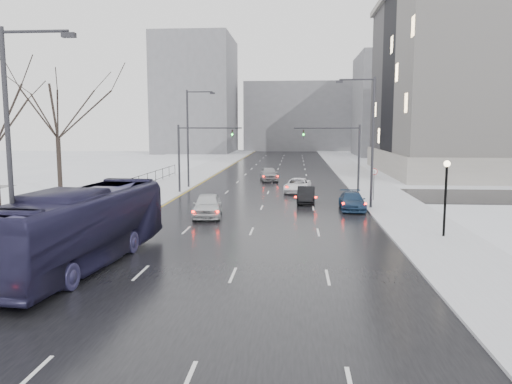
% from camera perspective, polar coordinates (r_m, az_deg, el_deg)
% --- Properties ---
extents(road, '(16.00, 150.00, 0.04)m').
position_cam_1_polar(road, '(58.78, 1.99, 1.31)').
color(road, black).
rests_on(road, ground).
extents(cross_road, '(130.00, 10.00, 0.04)m').
position_cam_1_polar(cross_road, '(46.88, 1.33, -0.24)').
color(cross_road, black).
rests_on(cross_road, ground).
extents(sidewalk_left, '(5.00, 150.00, 0.16)m').
position_cam_1_polar(sidewalk_left, '(60.17, -8.05, 1.44)').
color(sidewalk_left, silver).
rests_on(sidewalk_left, ground).
extents(sidewalk_right, '(5.00, 150.00, 0.16)m').
position_cam_1_polar(sidewalk_right, '(59.24, 12.19, 1.26)').
color(sidewalk_right, silver).
rests_on(sidewalk_right, ground).
extents(park_strip, '(14.00, 150.00, 0.12)m').
position_cam_1_polar(park_strip, '(62.92, -16.53, 1.45)').
color(park_strip, white).
rests_on(park_strip, ground).
extents(tree_park_e, '(9.45, 9.45, 13.50)m').
position_cam_1_polar(tree_park_e, '(47.64, -21.39, -0.66)').
color(tree_park_e, black).
rests_on(tree_park_e, ground).
extents(iron_fence, '(0.06, 70.00, 1.30)m').
position_cam_1_polar(iron_fence, '(32.84, -23.93, -2.63)').
color(iron_fence, black).
rests_on(iron_fence, sidewalk_left).
extents(streetlight_r_mid, '(2.95, 0.25, 10.00)m').
position_cam_1_polar(streetlight_r_mid, '(38.79, 12.87, 6.27)').
color(streetlight_r_mid, '#2D2D33').
rests_on(streetlight_r_mid, ground).
extents(streetlight_l_near, '(2.95, 0.25, 10.00)m').
position_cam_1_polar(streetlight_l_near, '(21.33, -25.91, 4.91)').
color(streetlight_l_near, '#2D2D33').
rests_on(streetlight_l_near, ground).
extents(streetlight_l_far, '(2.95, 0.25, 10.00)m').
position_cam_1_polar(streetlight_l_far, '(51.54, -7.56, 6.63)').
color(streetlight_l_far, '#2D2D33').
rests_on(streetlight_l_far, ground).
extents(lamppost_r_mid, '(0.36, 0.36, 4.28)m').
position_cam_1_polar(lamppost_r_mid, '(29.79, 20.88, 0.51)').
color(lamppost_r_mid, black).
rests_on(lamppost_r_mid, sidewalk_right).
extents(mast_signal_right, '(6.10, 0.33, 6.50)m').
position_cam_1_polar(mast_signal_right, '(46.68, 10.39, 4.64)').
color(mast_signal_right, '#2D2D33').
rests_on(mast_signal_right, ground).
extents(mast_signal_left, '(6.10, 0.33, 6.50)m').
position_cam_1_polar(mast_signal_left, '(47.49, -7.55, 4.74)').
color(mast_signal_left, '#2D2D33').
rests_on(mast_signal_left, ground).
extents(no_uturn_sign, '(0.60, 0.06, 2.70)m').
position_cam_1_polar(no_uturn_sign, '(43.08, 13.34, 1.93)').
color(no_uturn_sign, '#2D2D33').
rests_on(no_uturn_sign, sidewalk_right).
extents(bldg_far_right, '(24.00, 20.00, 22.00)m').
position_cam_1_polar(bldg_far_right, '(116.29, 17.41, 9.42)').
color(bldg_far_right, slate).
rests_on(bldg_far_right, ground).
extents(bldg_far_left, '(18.00, 22.00, 28.00)m').
position_cam_1_polar(bldg_far_left, '(126.06, -6.83, 10.89)').
color(bldg_far_left, slate).
rests_on(bldg_far_left, ground).
extents(bldg_far_center, '(30.00, 18.00, 18.00)m').
position_cam_1_polar(bldg_far_center, '(138.42, 5.20, 8.53)').
color(bldg_far_center, slate).
rests_on(bldg_far_center, ground).
extents(bus, '(4.05, 12.94, 3.55)m').
position_cam_1_polar(bus, '(23.83, -19.37, -3.79)').
color(bus, '#22203F').
rests_on(bus, road).
extents(sedan_center_near, '(2.44, 4.97, 1.63)m').
position_cam_1_polar(sedan_center_near, '(35.02, -5.55, -1.51)').
color(sedan_center_near, silver).
rests_on(sedan_center_near, road).
extents(sedan_right_near, '(1.57, 4.13, 1.34)m').
position_cam_1_polar(sedan_right_near, '(41.40, 5.75, -0.33)').
color(sedan_right_near, black).
rests_on(sedan_right_near, road).
extents(sedan_right_cross, '(2.82, 5.15, 1.37)m').
position_cam_1_polar(sedan_right_cross, '(47.93, 4.78, 0.75)').
color(sedan_right_cross, white).
rests_on(sedan_right_cross, road).
extents(sedan_right_far, '(1.97, 4.62, 1.33)m').
position_cam_1_polar(sedan_right_far, '(38.56, 10.93, -1.02)').
color(sedan_right_far, navy).
rests_on(sedan_right_far, road).
extents(sedan_center_far, '(2.57, 5.01, 1.63)m').
position_cam_1_polar(sedan_center_far, '(58.25, 1.48, 2.09)').
color(sedan_center_far, gray).
rests_on(sedan_center_far, road).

